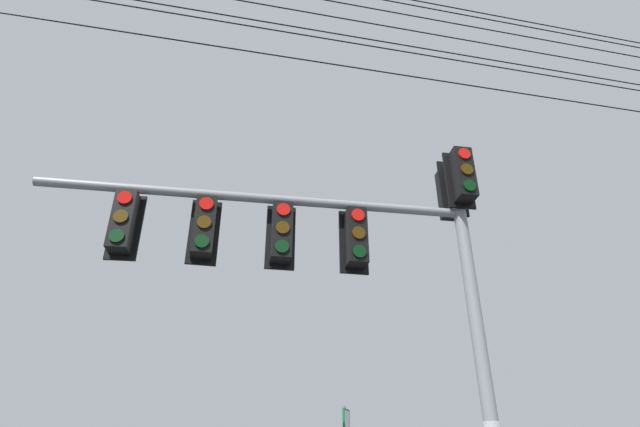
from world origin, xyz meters
The scene contains 2 objects.
signal_mast_assembly centered at (0.83, 1.49, 4.85)m, with size 4.39×5.55×6.67m.
overhead_wire_span centered at (-0.74, -0.67, 9.65)m, with size 9.97×15.46×2.62m.
Camera 1 is at (-3.65, 6.75, 1.73)m, focal length 28.53 mm.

